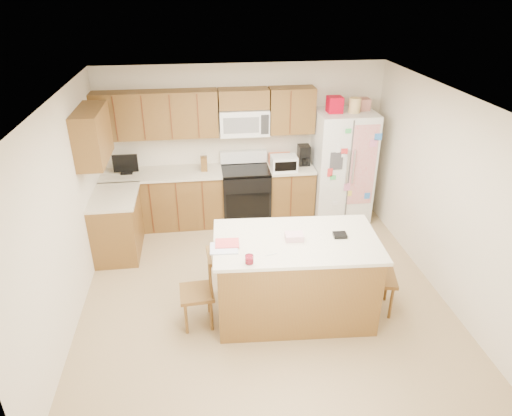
{
  "coord_description": "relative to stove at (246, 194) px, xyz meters",
  "views": [
    {
      "loc": [
        -0.7,
        -4.79,
        3.65
      ],
      "look_at": [
        -0.03,
        0.35,
        1.01
      ],
      "focal_mm": 32.0,
      "sensor_mm": 36.0,
      "label": 1
    }
  ],
  "objects": [
    {
      "name": "ground",
      "position": [
        0.0,
        -1.94,
        -0.47
      ],
      "size": [
        4.5,
        4.5,
        0.0
      ],
      "primitive_type": "plane",
      "color": "tan",
      "rests_on": "ground"
    },
    {
      "name": "room_shell",
      "position": [
        0.0,
        -1.94,
        0.97
      ],
      "size": [
        4.6,
        4.6,
        2.52
      ],
      "color": "beige",
      "rests_on": "ground"
    },
    {
      "name": "cabinetry",
      "position": [
        -0.98,
        -0.15,
        0.44
      ],
      "size": [
        3.36,
        1.56,
        2.15
      ],
      "color": "brown",
      "rests_on": "ground"
    },
    {
      "name": "stove",
      "position": [
        0.0,
        0.0,
        0.0
      ],
      "size": [
        0.76,
        0.65,
        1.13
      ],
      "color": "black",
      "rests_on": "ground"
    },
    {
      "name": "refrigerator",
      "position": [
        1.57,
        -0.06,
        0.45
      ],
      "size": [
        0.9,
        0.79,
        2.04
      ],
      "color": "white",
      "rests_on": "ground"
    },
    {
      "name": "island",
      "position": [
        0.31,
        -2.43,
        0.04
      ],
      "size": [
        1.94,
        1.19,
        1.11
      ],
      "color": "brown",
      "rests_on": "ground"
    },
    {
      "name": "windsor_chair_left",
      "position": [
        -0.81,
        -2.47,
        -0.04
      ],
      "size": [
        0.4,
        0.42,
        0.93
      ],
      "color": "brown",
      "rests_on": "ground"
    },
    {
      "name": "windsor_chair_back",
      "position": [
        0.4,
        -1.8,
        -0.01
      ],
      "size": [
        0.53,
        0.52,
        0.99
      ],
      "color": "brown",
      "rests_on": "ground"
    },
    {
      "name": "windsor_chair_right",
      "position": [
        1.29,
        -2.49,
        -0.01
      ],
      "size": [
        0.49,
        0.51,
        0.99
      ],
      "color": "brown",
      "rests_on": "ground"
    }
  ]
}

